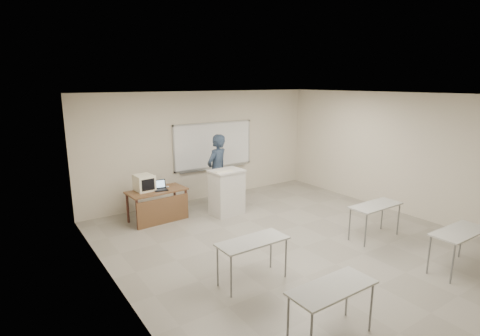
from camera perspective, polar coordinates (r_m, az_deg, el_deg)
floor at (r=7.78m, az=9.41°, el=-11.84°), size 7.00×8.00×0.01m
whiteboard at (r=10.58m, az=-4.04°, el=3.40°), size 2.48×0.10×1.31m
student_desks at (r=6.70m, az=17.72°, el=-10.24°), size 4.40×2.20×0.73m
instructor_desk at (r=9.02m, az=-12.26°, el=-4.77°), size 1.36×0.68×0.75m
podium at (r=9.31m, az=-2.03°, el=-3.69°), size 0.80×0.58×1.13m
crt_monitor at (r=9.04m, az=-14.42°, el=-2.20°), size 0.41×0.46×0.39m
laptop at (r=9.03m, az=-12.10°, el=-2.94°), size 0.31×0.28×0.23m
mouse at (r=9.20m, az=-11.04°, el=-2.83°), size 0.11×0.08×0.04m
keyboard at (r=8.99m, az=-2.46°, el=-0.52°), size 0.45×0.20×0.02m
presenter at (r=9.84m, az=-3.50°, el=-0.41°), size 0.83×0.70×1.92m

